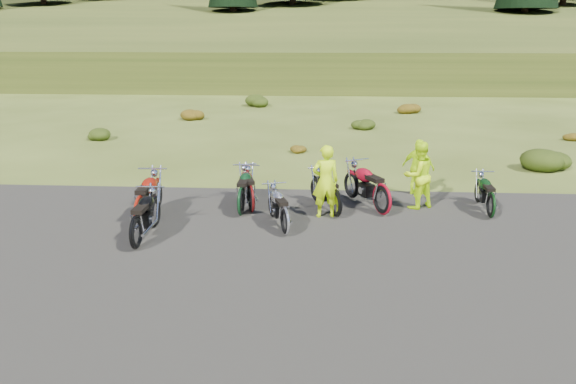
# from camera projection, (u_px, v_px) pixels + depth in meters

# --- Properties ---
(ground) EXTENTS (300.00, 300.00, 0.00)m
(ground) POSITION_uv_depth(u_px,v_px,m) (295.00, 239.00, 12.97)
(ground) COLOR #3F4C19
(ground) RESTS_ON ground
(gravel_pad) EXTENTS (20.00, 12.00, 0.04)m
(gravel_pad) POSITION_uv_depth(u_px,v_px,m) (290.00, 276.00, 11.06)
(gravel_pad) COLOR black
(gravel_pad) RESTS_ON ground
(hill_slope) EXTENTS (300.00, 45.97, 9.37)m
(hill_slope) POSITION_uv_depth(u_px,v_px,m) (317.00, 71.00, 60.81)
(hill_slope) COLOR #2F3D14
(hill_slope) RESTS_ON ground
(hill_plateau) EXTENTS (300.00, 90.00, 9.17)m
(hill_plateau) POSITION_uv_depth(u_px,v_px,m) (320.00, 49.00, 118.22)
(hill_plateau) COLOR #2F3D14
(hill_plateau) RESTS_ON ground
(shrub_1) EXTENTS (1.03, 1.03, 0.61)m
(shrub_1) POSITION_uv_depth(u_px,v_px,m) (98.00, 132.00, 24.22)
(shrub_1) COLOR black
(shrub_1) RESTS_ON ground
(shrub_2) EXTENTS (1.30, 1.30, 0.77)m
(shrub_2) POSITION_uv_depth(u_px,v_px,m) (191.00, 113.00, 29.10)
(shrub_2) COLOR #5F370B
(shrub_2) RESTS_ON ground
(shrub_3) EXTENTS (1.56, 1.56, 0.92)m
(shrub_3) POSITION_uv_depth(u_px,v_px,m) (258.00, 99.00, 33.98)
(shrub_3) COLOR black
(shrub_3) RESTS_ON ground
(shrub_4) EXTENTS (0.77, 0.77, 0.45)m
(shrub_4) POSITION_uv_depth(u_px,v_px,m) (296.00, 147.00, 21.73)
(shrub_4) COLOR #5F370B
(shrub_4) RESTS_ON ground
(shrub_5) EXTENTS (1.03, 1.03, 0.61)m
(shrub_5) POSITION_uv_depth(u_px,v_px,m) (362.00, 123.00, 26.61)
(shrub_5) COLOR black
(shrub_5) RESTS_ON ground
(shrub_6) EXTENTS (1.30, 1.30, 0.77)m
(shrub_6) POSITION_uv_depth(u_px,v_px,m) (408.00, 106.00, 31.49)
(shrub_6) COLOR #5F370B
(shrub_6) RESTS_ON ground
(shrub_7) EXTENTS (1.56, 1.56, 0.92)m
(shrub_7) POSITION_uv_depth(u_px,v_px,m) (548.00, 156.00, 19.15)
(shrub_7) COLOR black
(shrub_7) RESTS_ON ground
(shrub_8) EXTENTS (0.77, 0.77, 0.45)m
(shrub_8) POSITION_uv_depth(u_px,v_px,m) (569.00, 135.00, 24.12)
(shrub_8) COLOR #5F370B
(shrub_8) RESTS_ON ground
(motorcycle_0) EXTENTS (0.72, 2.13, 1.12)m
(motorcycle_0) POSITION_uv_depth(u_px,v_px,m) (137.00, 250.00, 12.36)
(motorcycle_0) COLOR black
(motorcycle_0) RESTS_ON ground
(motorcycle_1) EXTENTS (0.83, 2.35, 1.22)m
(motorcycle_1) POSITION_uv_depth(u_px,v_px,m) (141.00, 230.00, 13.55)
(motorcycle_1) COLOR maroon
(motorcycle_1) RESTS_ON ground
(motorcycle_2) EXTENTS (0.75, 2.10, 1.09)m
(motorcycle_2) POSITION_uv_depth(u_px,v_px,m) (241.00, 216.00, 14.52)
(motorcycle_2) COLOR black
(motorcycle_2) RESTS_ON ground
(motorcycle_3) EXTENTS (1.21, 2.01, 1.00)m
(motorcycle_3) POSITION_uv_depth(u_px,v_px,m) (285.00, 236.00, 13.18)
(motorcycle_3) COLOR silver
(motorcycle_3) RESTS_ON ground
(motorcycle_4) EXTENTS (1.21, 2.14, 1.06)m
(motorcycle_4) POSITION_uv_depth(u_px,v_px,m) (252.00, 213.00, 14.76)
(motorcycle_4) COLOR #4B0C0C
(motorcycle_4) RESTS_ON ground
(motorcycle_5) EXTENTS (1.42, 2.16, 1.07)m
(motorcycle_5) POSITION_uv_depth(u_px,v_px,m) (336.00, 218.00, 14.42)
(motorcycle_5) COLOR black
(motorcycle_5) RESTS_ON ground
(motorcycle_6) EXTENTS (1.77, 2.42, 1.22)m
(motorcycle_6) POSITION_uv_depth(u_px,v_px,m) (381.00, 215.00, 14.59)
(motorcycle_6) COLOR maroon
(motorcycle_6) RESTS_ON ground
(motorcycle_7) EXTENTS (0.65, 1.88, 0.98)m
(motorcycle_7) POSITION_uv_depth(u_px,v_px,m) (490.00, 219.00, 14.35)
(motorcycle_7) COLOR black
(motorcycle_7) RESTS_ON ground
(person_middle) EXTENTS (0.76, 0.58, 1.87)m
(person_middle) POSITION_uv_depth(u_px,v_px,m) (325.00, 182.00, 14.16)
(person_middle) COLOR #B7E40C
(person_middle) RESTS_ON ground
(person_right_a) EXTENTS (1.09, 1.01, 1.80)m
(person_right_a) POSITION_uv_depth(u_px,v_px,m) (418.00, 176.00, 14.88)
(person_right_a) COLOR #B7E40C
(person_right_a) RESTS_ON ground
(person_right_b) EXTENTS (1.02, 0.81, 1.62)m
(person_right_b) POSITION_uv_depth(u_px,v_px,m) (418.00, 168.00, 16.10)
(person_right_b) COLOR #B7E40C
(person_right_b) RESTS_ON ground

